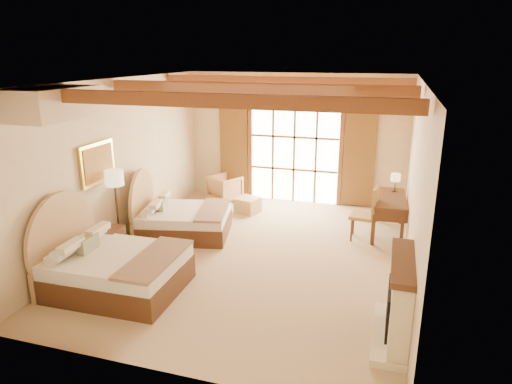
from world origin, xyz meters
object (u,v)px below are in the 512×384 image
at_px(bed_far, 178,217).
at_px(armchair, 225,188).
at_px(desk, 389,214).
at_px(bed_near, 108,265).
at_px(nightstand, 108,244).

relative_size(bed_far, armchair, 2.93).
distance_m(bed_far, desk, 4.40).
relative_size(bed_near, armchair, 2.86).
relative_size(bed_near, nightstand, 3.35).
height_order(bed_near, armchair, bed_near).
bearing_deg(bed_near, armchair, 87.11).
bearing_deg(desk, bed_near, -142.03).
relative_size(bed_near, desk, 1.35).
relative_size(armchair, desk, 0.47).
height_order(bed_near, bed_far, bed_near).
bearing_deg(desk, bed_far, -166.23).
bearing_deg(bed_far, nightstand, -126.04).
bearing_deg(bed_near, nightstand, 124.13).
bearing_deg(bed_near, desk, 40.16).
xyz_separation_m(bed_near, desk, (4.23, 3.71, 0.03)).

